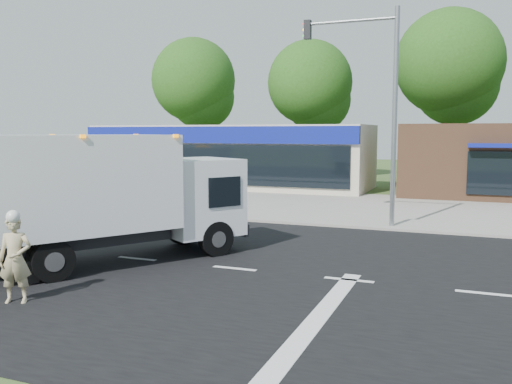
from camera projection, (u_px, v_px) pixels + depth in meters
ground at (235, 269)px, 14.10m from camera, size 120.00×120.00×0.00m
road_asphalt at (235, 269)px, 14.10m from camera, size 60.00×14.00×0.02m
sidewalk at (317, 220)px, 21.68m from camera, size 60.00×2.40×0.12m
parking_apron at (347, 203)px, 27.05m from camera, size 60.00×9.00×0.02m
lane_markings at (265, 287)px, 12.36m from camera, size 55.20×7.00×0.01m
ems_box_truck at (101, 190)px, 14.47m from camera, size 6.31×7.94×3.49m
emergency_worker at (15, 258)px, 11.21m from camera, size 0.80×0.69×1.96m
retail_strip_mall at (231, 156)px, 35.59m from camera, size 18.00×6.20×4.00m
brown_storefront at (497, 161)px, 29.81m from camera, size 10.00×6.70×4.00m
traffic_signal_pole at (377, 94)px, 19.73m from camera, size 3.51×0.25×8.00m
background_trees at (378, 80)px, 39.65m from camera, size 36.77×7.39×12.10m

